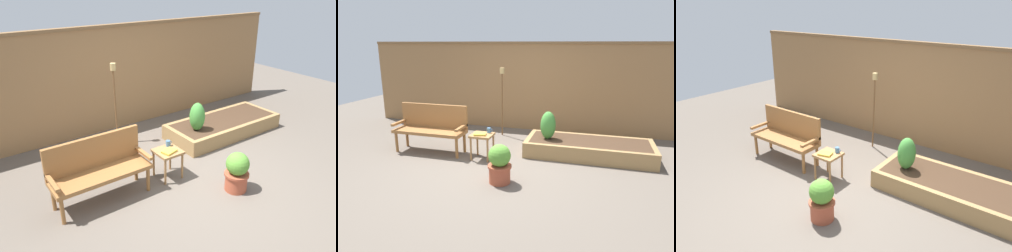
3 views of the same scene
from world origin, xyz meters
TOP-DOWN VIEW (x-y plane):
  - ground_plane at (0.00, 0.00)m, footprint 14.00×14.00m
  - fence_back at (0.00, 2.60)m, footprint 8.40×0.14m
  - garden_bench at (-1.44, 0.46)m, footprint 1.44×0.48m
  - side_table at (-0.32, 0.32)m, footprint 0.40×0.40m
  - cup_on_table at (-0.22, 0.45)m, footprint 0.11×0.07m
  - book_on_table at (-0.34, 0.26)m, footprint 0.25×0.21m
  - potted_boxwood at (0.31, -0.58)m, footprint 0.38×0.38m
  - raised_planter_bed at (1.61, 1.04)m, footprint 2.40×1.00m
  - shrub_near_bench at (0.82, 0.96)m, footprint 0.30×0.30m
  - tiki_torch at (-0.41, 1.89)m, footprint 0.10×0.10m

SIDE VIEW (x-z plane):
  - ground_plane at x=0.00m, z-range 0.00..0.00m
  - raised_planter_bed at x=1.61m, z-range 0.00..0.30m
  - potted_boxwood at x=0.31m, z-range 0.01..0.63m
  - side_table at x=-0.32m, z-range 0.16..0.64m
  - book_on_table at x=-0.34m, z-range 0.48..0.51m
  - cup_on_table at x=-0.22m, z-range 0.48..0.58m
  - garden_bench at x=-1.44m, z-range 0.07..1.01m
  - shrub_near_bench at x=0.82m, z-range 0.30..0.85m
  - fence_back at x=0.00m, z-range 0.01..2.17m
  - tiki_torch at x=-0.41m, z-range 0.30..1.89m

